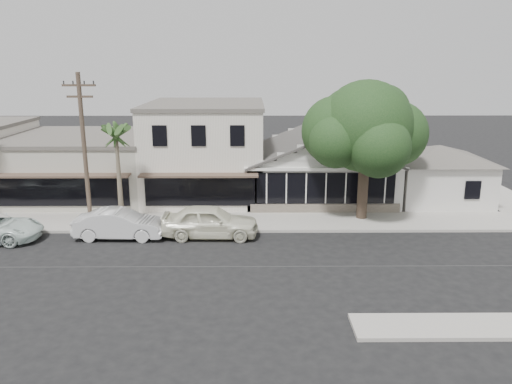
{
  "coord_description": "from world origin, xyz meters",
  "views": [
    {
      "loc": [
        0.33,
        -22.23,
        9.5
      ],
      "look_at": [
        0.54,
        6.0,
        2.14
      ],
      "focal_mm": 35.0,
      "sensor_mm": 36.0,
      "label": 1
    }
  ],
  "objects_px": {
    "car_0": "(210,221)",
    "car_1": "(120,224)",
    "utility_pole": "(84,150)",
    "shade_tree": "(364,129)"
  },
  "relations": [
    {
      "from": "utility_pole",
      "to": "car_1",
      "type": "height_order",
      "value": "utility_pole"
    },
    {
      "from": "car_0",
      "to": "car_1",
      "type": "height_order",
      "value": "car_0"
    },
    {
      "from": "car_0",
      "to": "shade_tree",
      "type": "height_order",
      "value": "shade_tree"
    },
    {
      "from": "car_0",
      "to": "car_1",
      "type": "relative_size",
      "value": 1.09
    },
    {
      "from": "shade_tree",
      "to": "car_1",
      "type": "bearing_deg",
      "value": -166.26
    },
    {
      "from": "utility_pole",
      "to": "car_1",
      "type": "distance_m",
      "value": 4.57
    },
    {
      "from": "car_0",
      "to": "car_1",
      "type": "distance_m",
      "value": 5.0
    },
    {
      "from": "car_0",
      "to": "car_1",
      "type": "xyz_separation_m",
      "value": [
        -5.0,
        -0.15,
        -0.1
      ]
    },
    {
      "from": "utility_pole",
      "to": "car_0",
      "type": "height_order",
      "value": "utility_pole"
    },
    {
      "from": "shade_tree",
      "to": "car_0",
      "type": "bearing_deg",
      "value": -160.06
    }
  ]
}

